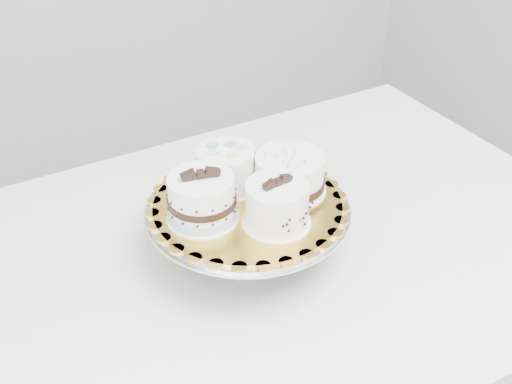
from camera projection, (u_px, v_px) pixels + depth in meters
table at (261, 274)px, 1.22m from camera, size 1.38×0.99×0.75m
cake_stand at (248, 220)px, 1.14m from camera, size 0.36×0.36×0.10m
cake_board at (248, 204)px, 1.12m from camera, size 0.38×0.38×0.00m
cake_swirl at (277, 205)px, 1.05m from camera, size 0.12×0.12×0.09m
cake_banded at (202, 200)px, 1.06m from camera, size 0.14×0.14×0.10m
cake_dots at (226, 168)px, 1.14m from camera, size 0.13×0.13×0.08m
cake_ribbon at (290, 175)px, 1.13m from camera, size 0.15×0.15×0.07m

